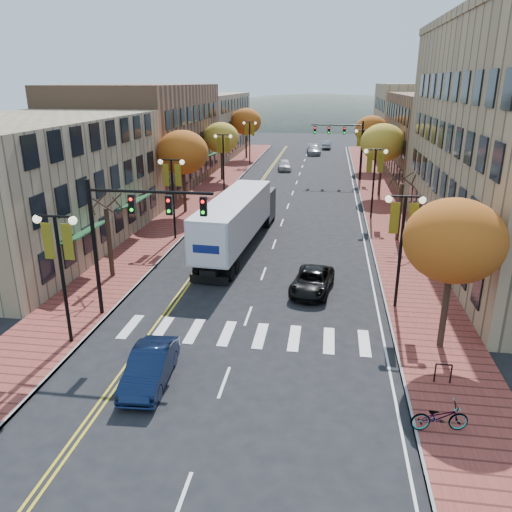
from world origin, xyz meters
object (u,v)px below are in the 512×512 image
at_px(semi_truck, 239,216).
at_px(bicycle, 440,417).
at_px(black_suv, 312,281).
at_px(navy_sedan, 150,367).

distance_m(semi_truck, bicycle, 21.55).
bearing_deg(bicycle, black_suv, 13.30).
bearing_deg(semi_truck, bicycle, -57.75).
height_order(black_suv, bicycle, black_suv).
relative_size(navy_sedan, black_suv, 0.93).
bearing_deg(navy_sedan, bicycle, -11.80).
height_order(semi_truck, bicycle, semi_truck).
bearing_deg(semi_truck, navy_sedan, -87.68).
bearing_deg(black_suv, bicycle, -60.22).
bearing_deg(bicycle, semi_truck, 19.53).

